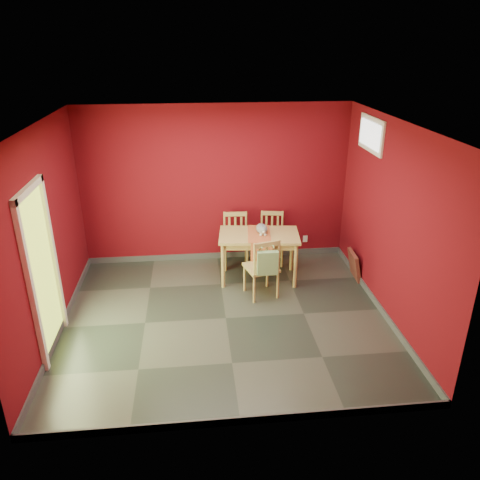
{
  "coord_description": "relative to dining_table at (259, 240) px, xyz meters",
  "views": [
    {
      "loc": [
        -0.39,
        -5.61,
        3.64
      ],
      "look_at": [
        0.25,
        0.45,
        1.0
      ],
      "focal_mm": 35.0,
      "sensor_mm": 36.0,
      "label": 1
    }
  ],
  "objects": [
    {
      "name": "doorway",
      "position": [
        -2.86,
        -1.55,
        0.44
      ],
      "size": [
        0.06,
        1.01,
        2.13
      ],
      "color": "#B7D838",
      "rests_on": "ground"
    },
    {
      "name": "chair_far_left",
      "position": [
        -0.32,
        0.53,
        -0.21
      ],
      "size": [
        0.45,
        0.45,
        0.93
      ],
      "color": "tan",
      "rests_on": "ground"
    },
    {
      "name": "tote_bag",
      "position": [
        0.01,
        -0.8,
        -0.02
      ],
      "size": [
        0.3,
        0.18,
        0.43
      ],
      "color": "#719760",
      "rests_on": "chair_near"
    },
    {
      "name": "chair_far_right",
      "position": [
        0.32,
        0.61,
        -0.23
      ],
      "size": [
        0.48,
        0.48,
        0.89
      ],
      "color": "tan",
      "rests_on": "ground"
    },
    {
      "name": "window",
      "position": [
        1.6,
        -0.15,
        1.66
      ],
      "size": [
        0.05,
        0.9,
        0.5
      ],
      "color": "white",
      "rests_on": "room_shell"
    },
    {
      "name": "outlet_plate",
      "position": [
        0.97,
        0.84,
        -0.39
      ],
      "size": [
        0.08,
        0.02,
        0.12
      ],
      "primitive_type": "cube",
      "color": "silver",
      "rests_on": "room_shell"
    },
    {
      "name": "dining_table",
      "position": [
        0.0,
        0.0,
        0.0
      ],
      "size": [
        1.33,
        0.87,
        0.79
      ],
      "color": "tan",
      "rests_on": "ground"
    },
    {
      "name": "picture_frame",
      "position": [
        1.56,
        -0.14,
        -0.46
      ],
      "size": [
        0.17,
        0.46,
        0.45
      ],
      "color": "brown",
      "rests_on": "ground"
    },
    {
      "name": "ground",
      "position": [
        -0.63,
        -1.15,
        -0.69
      ],
      "size": [
        4.5,
        4.5,
        0.0
      ],
      "primitive_type": "plane",
      "color": "#2D342D",
      "rests_on": "ground"
    },
    {
      "name": "table_runner",
      "position": [
        -0.0,
        -0.12,
        0.04
      ],
      "size": [
        0.43,
        0.77,
        0.37
      ],
      "color": "#BB5C30",
      "rests_on": "dining_table"
    },
    {
      "name": "cat",
      "position": [
        0.05,
        0.06,
        0.19
      ],
      "size": [
        0.27,
        0.4,
        0.19
      ],
      "primitive_type": null,
      "rotation": [
        0.0,
        0.0,
        0.21
      ],
      "color": "slate",
      "rests_on": "table_runner"
    },
    {
      "name": "room_shell",
      "position": [
        -0.63,
        -1.15,
        -0.64
      ],
      "size": [
        4.5,
        4.5,
        4.5
      ],
      "color": "#600911",
      "rests_on": "ground"
    },
    {
      "name": "chair_near",
      "position": [
        -0.03,
        -0.57,
        -0.2
      ],
      "size": [
        0.55,
        0.55,
        0.96
      ],
      "color": "tan",
      "rests_on": "ground"
    }
  ]
}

